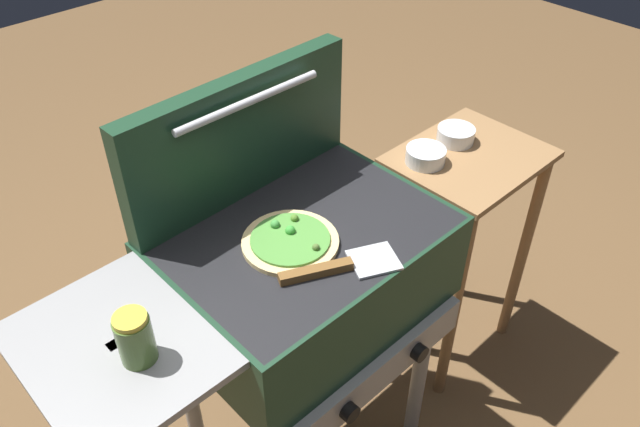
{
  "coord_description": "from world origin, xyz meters",
  "views": [
    {
      "loc": [
        -0.72,
        -0.81,
        1.82
      ],
      "look_at": [
        0.05,
        0.0,
        0.92
      ],
      "focal_mm": 35.23,
      "sensor_mm": 36.0,
      "label": 1
    }
  ],
  "objects_px": {
    "sauce_jar": "(135,338)",
    "topping_bowl_far": "(425,156)",
    "pizza_veggie": "(290,241)",
    "grill": "(302,279)",
    "topping_bowl_near": "(456,135)",
    "prep_table": "(460,217)",
    "spatula": "(340,267)"
  },
  "relations": [
    {
      "from": "sauce_jar",
      "to": "topping_bowl_near",
      "type": "height_order",
      "value": "sauce_jar"
    },
    {
      "from": "topping_bowl_near",
      "to": "pizza_veggie",
      "type": "bearing_deg",
      "value": -172.86
    },
    {
      "from": "grill",
      "to": "topping_bowl_near",
      "type": "xyz_separation_m",
      "value": [
        0.7,
        0.08,
        0.07
      ]
    },
    {
      "from": "topping_bowl_near",
      "to": "prep_table",
      "type": "bearing_deg",
      "value": -108.62
    },
    {
      "from": "pizza_veggie",
      "to": "topping_bowl_far",
      "type": "bearing_deg",
      "value": 8.11
    },
    {
      "from": "grill",
      "to": "prep_table",
      "type": "distance_m",
      "value": 0.7
    },
    {
      "from": "spatula",
      "to": "topping_bowl_near",
      "type": "height_order",
      "value": "spatula"
    },
    {
      "from": "pizza_veggie",
      "to": "spatula",
      "type": "bearing_deg",
      "value": -80.21
    },
    {
      "from": "prep_table",
      "to": "pizza_veggie",
      "type": "bearing_deg",
      "value": -178.84
    },
    {
      "from": "pizza_veggie",
      "to": "prep_table",
      "type": "height_order",
      "value": "pizza_veggie"
    },
    {
      "from": "prep_table",
      "to": "topping_bowl_far",
      "type": "relative_size",
      "value": 6.99
    },
    {
      "from": "pizza_veggie",
      "to": "spatula",
      "type": "distance_m",
      "value": 0.14
    },
    {
      "from": "pizza_veggie",
      "to": "sauce_jar",
      "type": "xyz_separation_m",
      "value": [
        -0.4,
        -0.05,
        0.04
      ]
    },
    {
      "from": "pizza_veggie",
      "to": "topping_bowl_near",
      "type": "distance_m",
      "value": 0.75
    },
    {
      "from": "grill",
      "to": "prep_table",
      "type": "relative_size",
      "value": 1.2
    },
    {
      "from": "prep_table",
      "to": "topping_bowl_far",
      "type": "distance_m",
      "value": 0.29
    },
    {
      "from": "pizza_veggie",
      "to": "prep_table",
      "type": "distance_m",
      "value": 0.79
    },
    {
      "from": "sauce_jar",
      "to": "topping_bowl_far",
      "type": "relative_size",
      "value": 0.95
    },
    {
      "from": "sauce_jar",
      "to": "topping_bowl_far",
      "type": "bearing_deg",
      "value": 7.41
    },
    {
      "from": "sauce_jar",
      "to": "grill",
      "type": "bearing_deg",
      "value": 7.09
    },
    {
      "from": "topping_bowl_far",
      "to": "sauce_jar",
      "type": "bearing_deg",
      "value": -172.59
    },
    {
      "from": "sauce_jar",
      "to": "topping_bowl_near",
      "type": "distance_m",
      "value": 1.16
    },
    {
      "from": "topping_bowl_far",
      "to": "pizza_veggie",
      "type": "bearing_deg",
      "value": -171.89
    },
    {
      "from": "spatula",
      "to": "sauce_jar",
      "type": "bearing_deg",
      "value": 168.4
    },
    {
      "from": "topping_bowl_far",
      "to": "topping_bowl_near",
      "type": "bearing_deg",
      "value": 3.39
    },
    {
      "from": "pizza_veggie",
      "to": "grill",
      "type": "bearing_deg",
      "value": 14.07
    },
    {
      "from": "sauce_jar",
      "to": "prep_table",
      "type": "xyz_separation_m",
      "value": [
        1.12,
        0.06,
        -0.39
      ]
    },
    {
      "from": "pizza_veggie",
      "to": "topping_bowl_far",
      "type": "distance_m",
      "value": 0.6
    },
    {
      "from": "pizza_veggie",
      "to": "topping_bowl_far",
      "type": "height_order",
      "value": "pizza_veggie"
    },
    {
      "from": "grill",
      "to": "prep_table",
      "type": "height_order",
      "value": "grill"
    },
    {
      "from": "topping_bowl_near",
      "to": "topping_bowl_far",
      "type": "relative_size",
      "value": 0.98
    },
    {
      "from": "grill",
      "to": "topping_bowl_near",
      "type": "distance_m",
      "value": 0.71
    }
  ]
}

